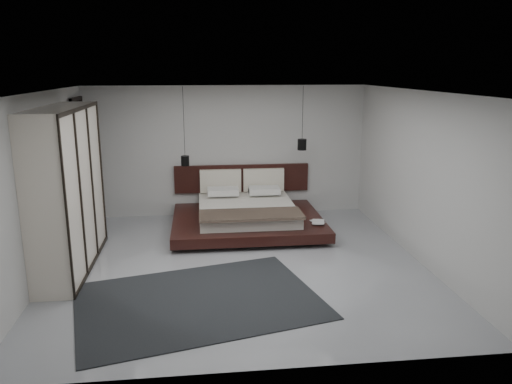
{
  "coord_description": "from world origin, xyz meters",
  "views": [
    {
      "loc": [
        -0.62,
        -7.68,
        3.14
      ],
      "look_at": [
        0.42,
        1.2,
        0.92
      ],
      "focal_mm": 35.0,
      "sensor_mm": 36.0,
      "label": 1
    }
  ],
  "objects": [
    {
      "name": "wardrobe",
      "position": [
        -2.7,
        0.24,
        1.29
      ],
      "size": [
        0.62,
        2.63,
        2.58
      ],
      "color": "silver",
      "rests_on": "floor"
    },
    {
      "name": "ceiling",
      "position": [
        0.0,
        0.0,
        2.8
      ],
      "size": [
        6.0,
        6.0,
        0.0
      ],
      "primitive_type": "plane",
      "rotation": [
        3.14,
        0.0,
        0.0
      ],
      "color": "white",
      "rests_on": "wall_back"
    },
    {
      "name": "wall_back",
      "position": [
        0.0,
        3.0,
        1.4
      ],
      "size": [
        6.0,
        0.0,
        6.0
      ],
      "primitive_type": "plane",
      "rotation": [
        1.57,
        0.0,
        0.0
      ],
      "color": "#B7B7B4",
      "rests_on": "floor"
    },
    {
      "name": "pendant_right",
      "position": [
        1.52,
        2.38,
        1.62
      ],
      "size": [
        0.19,
        0.19,
        1.3
      ],
      "color": "black",
      "rests_on": "ceiling"
    },
    {
      "name": "floor",
      "position": [
        0.0,
        0.0,
        0.0
      ],
      "size": [
        6.0,
        6.0,
        0.0
      ],
      "primitive_type": "plane",
      "color": "#96989E",
      "rests_on": "ground"
    },
    {
      "name": "wall_left",
      "position": [
        -3.0,
        0.0,
        1.4
      ],
      "size": [
        0.0,
        6.0,
        6.0
      ],
      "primitive_type": "plane",
      "rotation": [
        1.57,
        0.0,
        1.57
      ],
      "color": "#B7B7B4",
      "rests_on": "floor"
    },
    {
      "name": "wall_right",
      "position": [
        3.0,
        0.0,
        1.4
      ],
      "size": [
        0.0,
        6.0,
        6.0
      ],
      "primitive_type": "plane",
      "rotation": [
        1.57,
        0.0,
        -1.57
      ],
      "color": "#B7B7B4",
      "rests_on": "floor"
    },
    {
      "name": "bed",
      "position": [
        0.31,
        1.9,
        0.3
      ],
      "size": [
        2.93,
        2.45,
        1.1
      ],
      "color": "black",
      "rests_on": "floor"
    },
    {
      "name": "wall_front",
      "position": [
        0.0,
        -3.0,
        1.4
      ],
      "size": [
        6.0,
        0.0,
        6.0
      ],
      "primitive_type": "plane",
      "rotation": [
        -1.57,
        0.0,
        0.0
      ],
      "color": "#B7B7B4",
      "rests_on": "floor"
    },
    {
      "name": "book_upper",
      "position": [
        1.49,
        1.2,
        0.31
      ],
      "size": [
        0.3,
        0.36,
        0.02
      ],
      "primitive_type": "imported",
      "rotation": [
        0.0,
        0.0,
        -0.26
      ],
      "color": "#99724C",
      "rests_on": "book_lower"
    },
    {
      "name": "pendant_left",
      "position": [
        -0.89,
        2.38,
        1.33
      ],
      "size": [
        0.17,
        0.17,
        1.58
      ],
      "color": "black",
      "rests_on": "ceiling"
    },
    {
      "name": "lattice_screen",
      "position": [
        -2.95,
        2.45,
        1.3
      ],
      "size": [
        0.05,
        0.9,
        2.6
      ],
      "primitive_type": "cube",
      "color": "black",
      "rests_on": "floor"
    },
    {
      "name": "book_lower",
      "position": [
        1.52,
        1.23,
        0.28
      ],
      "size": [
        0.27,
        0.31,
        0.02
      ],
      "primitive_type": "imported",
      "rotation": [
        0.0,
        0.0,
        0.32
      ],
      "color": "#99724C",
      "rests_on": "bed"
    },
    {
      "name": "rug",
      "position": [
        -0.68,
        -1.28,
        0.01
      ],
      "size": [
        3.72,
        3.04,
        0.01
      ],
      "primitive_type": "cube",
      "rotation": [
        0.0,
        0.0,
        0.24
      ],
      "color": "black",
      "rests_on": "floor"
    }
  ]
}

